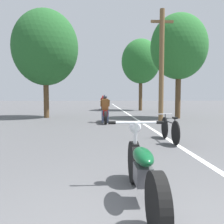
{
  "coord_description": "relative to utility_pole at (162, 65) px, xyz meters",
  "views": [
    {
      "loc": [
        -0.32,
        -1.9,
        1.39
      ],
      "look_at": [
        0.07,
        5.02,
        0.9
      ],
      "focal_mm": 38.0,
      "sensor_mm": 36.0,
      "label": 1
    }
  ],
  "objects": [
    {
      "name": "motorcycle_rider_lead",
      "position": [
        -2.75,
        0.48,
        -2.33
      ],
      "size": [
        0.5,
        2.12,
        1.42
      ],
      "color": "black",
      "rests_on": "ground"
    },
    {
      "name": "motorcycle_rider_far",
      "position": [
        -2.65,
        11.92,
        -2.34
      ],
      "size": [
        0.5,
        2.0,
        1.38
      ],
      "color": "black",
      "rests_on": "ground"
    },
    {
      "name": "roadside_tree_right_far",
      "position": [
        0.77,
        10.1,
        1.61
      ],
      "size": [
        3.51,
        3.16,
        6.51
      ],
      "color": "#513A23",
      "rests_on": "ground"
    },
    {
      "name": "utility_pole",
      "position": [
        0.0,
        0.0,
        0.0
      ],
      "size": [
        1.1,
        0.24,
        5.55
      ],
      "color": "brown",
      "rests_on": "ground"
    },
    {
      "name": "lane_stripe_edge",
      "position": [
        -0.89,
        3.37,
        -2.86
      ],
      "size": [
        0.14,
        48.0,
        0.01
      ],
      "primitive_type": "cube",
      "color": "white",
      "rests_on": "ground"
    },
    {
      "name": "roadside_tree_right_near",
      "position": [
        1.69,
        2.47,
        1.4
      ],
      "size": [
        3.36,
        3.03,
        6.22
      ],
      "color": "#513A23",
      "rests_on": "ground"
    },
    {
      "name": "motorcycle_foreground",
      "position": [
        -2.52,
        -8.59,
        -2.44
      ],
      "size": [
        0.83,
        2.16,
        1.01
      ],
      "color": "black",
      "rests_on": "ground"
    },
    {
      "name": "roadside_tree_left",
      "position": [
        -6.32,
        3.31,
        1.42
      ],
      "size": [
        3.99,
        3.59,
        6.59
      ],
      "color": "#513A23",
      "rests_on": "ground"
    },
    {
      "name": "bicycle_parked",
      "position": [
        -0.95,
        -4.6,
        -2.49
      ],
      "size": [
        0.44,
        1.78,
        0.8
      ],
      "color": "black",
      "rests_on": "ground"
    }
  ]
}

